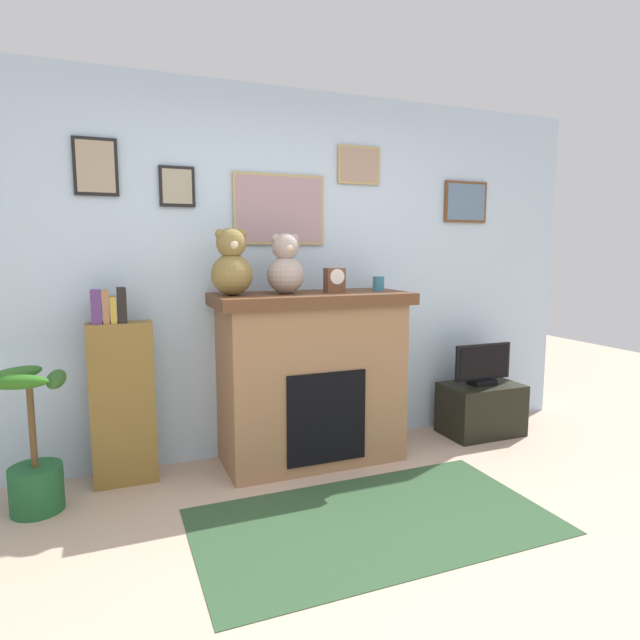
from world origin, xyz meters
TOP-DOWN VIEW (x-y plane):
  - ground_plane at (0.00, 0.00)m, footprint 12.00×12.00m
  - back_wall at (0.00, 2.00)m, footprint 5.20×0.15m
  - fireplace at (0.19, 1.66)m, footprint 1.34×0.62m
  - bookshelf at (-1.05, 1.74)m, footprint 0.39×0.16m
  - potted_plant at (-1.53, 1.52)m, footprint 0.44×0.52m
  - tv_stand at (1.65, 1.64)m, footprint 0.62×0.40m
  - television at (1.65, 1.64)m, footprint 0.51×0.14m
  - area_rug at (0.19, 0.70)m, footprint 1.95×1.07m
  - candle_jar at (0.70, 1.64)m, footprint 0.08×0.08m
  - mantel_clock at (0.36, 1.64)m, footprint 0.13×0.10m
  - teddy_bear_cream at (-0.36, 1.64)m, footprint 0.27×0.27m
  - teddy_bear_tan at (0.01, 1.64)m, footprint 0.25×0.25m

SIDE VIEW (x-z plane):
  - ground_plane at x=0.00m, z-range 0.00..0.00m
  - area_rug at x=0.19m, z-range 0.00..0.01m
  - tv_stand at x=1.65m, z-range 0.00..0.41m
  - potted_plant at x=-1.53m, z-range -0.10..0.74m
  - bookshelf at x=-1.05m, z-range -0.06..1.18m
  - television at x=1.65m, z-range 0.40..0.73m
  - fireplace at x=0.19m, z-range 0.01..1.19m
  - candle_jar at x=0.70m, z-range 1.19..1.29m
  - mantel_clock at x=0.36m, z-range 1.19..1.35m
  - back_wall at x=0.00m, z-range 0.01..2.61m
  - teddy_bear_tan at x=0.01m, z-range 1.17..1.57m
  - teddy_bear_cream at x=-0.36m, z-range 1.16..1.59m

